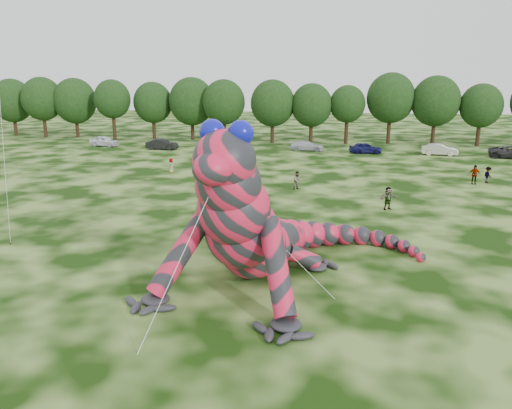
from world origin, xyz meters
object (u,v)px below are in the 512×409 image
object	(u,v)px
spectator_2	(488,175)
car_3	(307,146)
tree_3	(113,110)
car_1	(162,144)
tree_7	(272,111)
inflatable_gecko	(261,195)
tree_9	(347,115)
tree_5	(192,109)
spectator_5	(388,198)
tree_2	(75,108)
car_6	(512,152)
tree_1	(43,107)
spectator_3	(474,175)
car_2	(236,147)
car_5	(440,150)
tree_11	(435,111)
spectator_0	(241,188)
tree_6	(224,111)
car_4	(365,148)
spectator_1	(297,180)
spectator_4	(171,166)
tree_10	(390,108)
tree_0	(13,107)
car_0	(104,141)
tree_4	(153,111)
tree_8	(311,114)
tree_12	(480,115)

from	to	relation	value
spectator_2	car_3	bearing A→B (deg)	29.79
tree_3	car_1	world-z (taller)	tree_3
tree_7	car_3	size ratio (longest dim) A/B	2.05
inflatable_gecko	tree_9	xyz separation A→B (m)	(5.53, 51.76, 0.10)
tree_5	spectator_5	size ratio (longest dim) A/B	5.43
tree_2	car_6	distance (m)	65.53
tree_1	spectator_3	bearing A→B (deg)	-24.39
tree_7	car_2	bearing A→B (deg)	-110.53
car_5	spectator_3	xyz separation A→B (m)	(-0.22, -17.69, 0.19)
tree_11	car_5	world-z (taller)	tree_11
spectator_0	tree_1	bearing A→B (deg)	-164.58
tree_1	tree_6	xyz separation A→B (m)	(30.80, -1.37, -0.16)
tree_9	car_4	size ratio (longest dim) A/B	2.02
inflatable_gecko	tree_7	xyz separation A→B (m)	(-5.62, 51.22, 0.50)
car_3	spectator_1	xyz separation A→B (m)	(0.42, -23.95, 0.18)
tree_9	spectator_4	distance (m)	32.36
inflatable_gecko	tree_10	size ratio (longest dim) A/B	1.61
car_6	tree_0	bearing A→B (deg)	91.81
tree_1	car_4	distance (m)	52.89
tree_10	spectator_4	bearing A→B (deg)	-132.81
car_0	tree_5	bearing A→B (deg)	-38.91
car_6	tree_6	bearing A→B (deg)	87.00
tree_4	tree_7	size ratio (longest dim) A/B	0.96
tree_4	spectator_3	distance (m)	51.01
car_6	tree_2	bearing A→B (deg)	90.61
car_3	spectator_4	world-z (taller)	spectator_4
tree_4	tree_10	size ratio (longest dim) A/B	0.86
car_6	tree_5	bearing A→B (deg)	86.55
car_0	spectator_2	size ratio (longest dim) A/B	2.78
tree_10	tree_11	world-z (taller)	tree_10
tree_4	spectator_4	world-z (taller)	tree_4
spectator_2	spectator_0	bearing A→B (deg)	97.35
car_5	spectator_5	bearing A→B (deg)	167.26
tree_4	car_0	world-z (taller)	tree_4
tree_1	tree_3	bearing A→B (deg)	-4.45
car_1	tree_9	bearing A→B (deg)	-70.03
spectator_4	spectator_5	bearing A→B (deg)	-139.86
tree_5	tree_10	size ratio (longest dim) A/B	0.93
inflatable_gecko	spectator_2	xyz separation A→B (m)	(18.55, 25.51, -3.44)
car_0	car_4	world-z (taller)	car_0
tree_9	tree_7	bearing A→B (deg)	-177.22
car_0	car_5	bearing A→B (deg)	-80.67
tree_4	spectator_4	xyz separation A→B (m)	(11.79, -27.39, -3.74)
tree_2	tree_9	xyz separation A→B (m)	(44.08, -1.42, -0.48)
car_5	spectator_3	size ratio (longest dim) A/B	2.40
tree_6	tree_8	bearing A→B (deg)	1.29
tree_9	spectator_2	world-z (taller)	tree_9
tree_7	tree_12	xyz separation A→B (m)	(30.09, 0.94, -0.25)
car_1	spectator_2	bearing A→B (deg)	-114.15
tree_12	spectator_2	bearing A→B (deg)	-102.54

